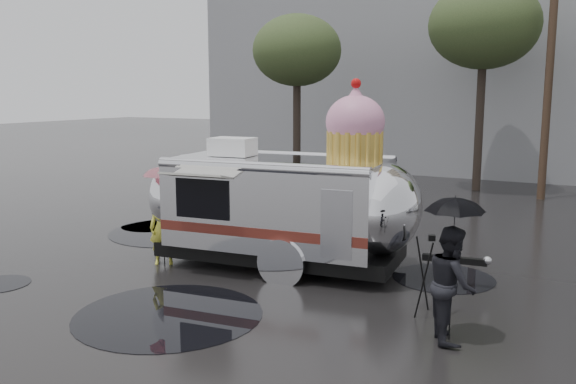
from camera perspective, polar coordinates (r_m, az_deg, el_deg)
The scene contains 13 objects.
ground at distance 11.38m, azimuth 1.85°, elevation -10.57°, with size 120.00×120.00×0.00m, color black.
puddles at distance 14.86m, azimuth -7.67°, elevation -5.82°, with size 10.69×8.57×0.01m.
grey_building at distance 34.80m, azimuth 14.07°, elevation 13.48°, with size 22.00×12.00×13.00m, color gray.
utility_pole at distance 23.70m, azimuth 23.27°, elevation 10.46°, with size 1.60×0.28×9.00m.
tree_left at distance 25.50m, azimuth 0.85°, elevation 13.03°, with size 3.64×3.64×6.95m.
tree_mid at distance 25.15m, azimuth 17.89°, elevation 14.59°, with size 4.20×4.20×8.03m.
barricade_row at distance 22.35m, azimuth 0.52°, elevation 0.78°, with size 4.30×0.80×1.00m.
airstream_trailer at distance 13.49m, azimuth -0.37°, elevation -0.84°, with size 7.84×3.51×4.24m.
person_left at distance 14.07m, azimuth -11.58°, elevation -3.24°, with size 0.61×0.41×1.70m, color #DDDB44.
umbrella_pink at distance 13.88m, azimuth -11.72°, elevation 1.00°, with size 1.04×1.04×2.26m.
person_right at distance 9.95m, azimuth 15.04°, elevation -8.30°, with size 0.88×0.49×1.84m, color black.
umbrella_black at distance 9.69m, azimuth 15.30°, elevation -2.56°, with size 1.14×1.14×2.32m.
tripod at distance 10.93m, azimuth 13.21°, elevation -6.98°, with size 0.59×0.57×1.46m.
Camera 1 is at (4.75, -9.58, 3.90)m, focal length 38.00 mm.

